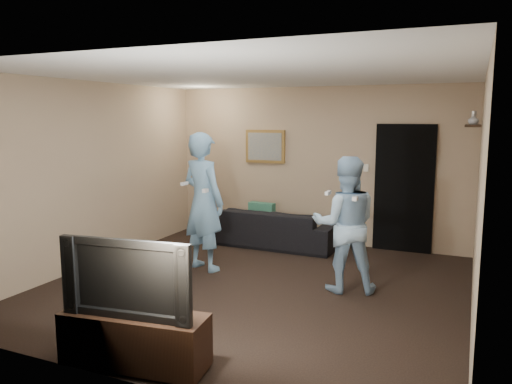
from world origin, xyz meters
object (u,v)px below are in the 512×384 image
at_px(sofa, 274,228).
at_px(wii_player_right, 345,224).
at_px(tv_console, 135,339).
at_px(wii_player_left, 203,202).
at_px(television, 132,275).

xyz_separation_m(sofa, wii_player_right, (1.57, -1.64, 0.52)).
relative_size(sofa, tv_console, 1.65).
bearing_deg(wii_player_left, tv_console, -72.41).
bearing_deg(tv_console, television, 0.00).
relative_size(sofa, wii_player_left, 1.09).
distance_m(tv_console, wii_player_left, 2.88).
bearing_deg(tv_console, wii_player_right, 58.84).
bearing_deg(wii_player_left, sofa, 74.88).
distance_m(television, wii_player_right, 2.84).
distance_m(sofa, wii_player_right, 2.33).
relative_size(tv_console, wii_player_right, 0.76).
height_order(tv_console, wii_player_left, wii_player_left).
bearing_deg(wii_player_left, wii_player_right, -1.92).
distance_m(sofa, tv_console, 4.26).
xyz_separation_m(tv_console, television, (0.00, 0.00, 0.56)).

